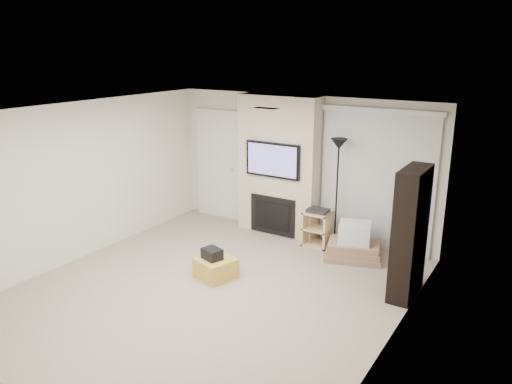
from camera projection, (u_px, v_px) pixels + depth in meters
The scene contains 16 objects.
floor at pixel (211, 291), 7.01m from camera, with size 5.00×5.50×0.00m, color #9F907E.
ceiling at pixel (206, 112), 6.31m from camera, with size 5.00×5.50×0.00m, color white.
wall_back at pixel (302, 166), 8.91m from camera, with size 5.00×2.50×0.00m, color silver.
wall_front at pixel (22, 288), 4.42m from camera, with size 5.00×2.50×0.00m, color silver.
wall_left at pixel (83, 181), 7.92m from camera, with size 5.50×2.50×0.00m, color silver.
wall_right at pixel (394, 244), 5.40m from camera, with size 5.50×2.50×0.00m, color silver.
hvac_vent at pixel (266, 108), 6.76m from camera, with size 0.35×0.18×0.01m, color silver.
ottoman at pixel (216, 268), 7.38m from camera, with size 0.50×0.50×0.30m, color gold.
black_bag at pixel (212, 254), 7.31m from camera, with size 0.28×0.22×0.16m, color black.
fireplace_wall at pixel (279, 167), 8.91m from camera, with size 1.50×0.47×2.50m.
entry_door at pixel (219, 165), 9.84m from camera, with size 1.02×0.11×2.14m.
vertical_blinds at pixel (377, 176), 8.15m from camera, with size 1.98×0.10×2.37m.
floor_lamp at pixel (338, 163), 8.16m from camera, with size 0.28×0.28×1.87m.
av_stand at pixel (317, 226), 8.53m from camera, with size 0.45×0.38×0.66m.
box_stack at pixel (354, 245), 8.04m from camera, with size 1.05×0.91×0.60m.
bookshelf at pixel (410, 233), 6.67m from camera, with size 0.30×0.80×1.80m.
Camera 1 is at (3.87, -5.06, 3.31)m, focal length 35.00 mm.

